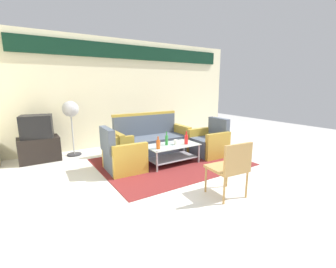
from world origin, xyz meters
name	(u,v)px	position (x,y,z in m)	size (l,w,h in m)	color
ground_plane	(205,175)	(0.00, 0.00, 0.00)	(14.00, 14.00, 0.00)	silver
wall_back	(133,90)	(0.00, 3.05, 1.48)	(6.52, 0.19, 2.80)	beige
rug	(171,162)	(-0.15, 0.93, 0.01)	(2.91, 2.28, 0.01)	maroon
couch	(151,141)	(-0.22, 1.67, 0.32)	(1.81, 0.77, 0.96)	#4C5666
armchair_left	(122,156)	(-1.19, 1.03, 0.29)	(0.73, 0.79, 0.85)	#4C5666
armchair_right	(209,143)	(0.90, 0.87, 0.29)	(0.71, 0.77, 0.85)	#4C5666
coffee_table	(172,151)	(-0.18, 0.84, 0.27)	(1.10, 0.60, 0.40)	silver
bottle_green	(167,140)	(-0.28, 0.89, 0.52)	(0.06, 0.06, 0.28)	#2D8C38
bottle_orange	(158,144)	(-0.57, 0.73, 0.50)	(0.08, 0.08, 0.24)	#D85919
bottle_red	(186,139)	(0.10, 0.72, 0.51)	(0.07, 0.07, 0.27)	red
cup	(176,142)	(-0.10, 0.81, 0.46)	(0.08, 0.08, 0.10)	silver
tv_stand	(39,149)	(-2.48, 2.55, 0.26)	(0.80, 0.50, 0.52)	black
television	(37,126)	(-2.48, 2.55, 0.76)	(0.67, 0.54, 0.48)	black
pedestal_fan	(71,112)	(-1.77, 2.60, 1.01)	(0.36, 0.36, 1.27)	#2D2D33
wicker_chair	(231,165)	(-0.29, -0.85, 0.49)	(0.52, 0.52, 0.84)	#AD844C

